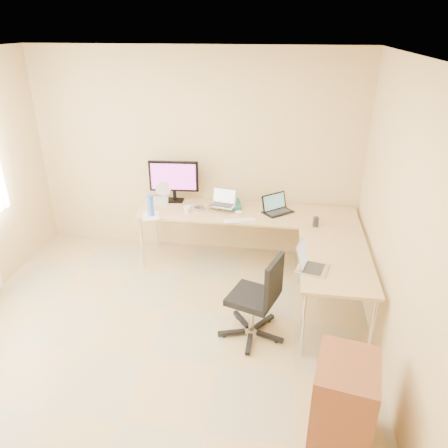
# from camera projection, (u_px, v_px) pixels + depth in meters

# --- Properties ---
(floor) EXTENTS (4.50, 4.50, 0.00)m
(floor) POSITION_uv_depth(u_px,v_px,m) (148.00, 357.00, 3.94)
(floor) COLOR tan
(floor) RESTS_ON ground
(ceiling) EXTENTS (4.50, 4.50, 0.00)m
(ceiling) POSITION_uv_depth(u_px,v_px,m) (118.00, 59.00, 2.83)
(ceiling) COLOR white
(ceiling) RESTS_ON ground
(wall_back) EXTENTS (4.50, 0.00, 4.50)m
(wall_back) POSITION_uv_depth(u_px,v_px,m) (195.00, 155.00, 5.40)
(wall_back) COLOR #DCB971
(wall_back) RESTS_ON ground
(wall_right) EXTENTS (0.00, 4.50, 4.50)m
(wall_right) POSITION_uv_depth(u_px,v_px,m) (411.00, 252.00, 3.10)
(wall_right) COLOR #DCB971
(wall_right) RESTS_ON ground
(desk_main) EXTENTS (2.65, 0.70, 0.73)m
(desk_main) POSITION_uv_depth(u_px,v_px,m) (247.00, 238.00, 5.34)
(desk_main) COLOR tan
(desk_main) RESTS_ON ground
(desk_return) EXTENTS (0.70, 1.30, 0.73)m
(desk_return) POSITION_uv_depth(u_px,v_px,m) (332.00, 289.00, 4.32)
(desk_return) COLOR tan
(desk_return) RESTS_ON ground
(monitor) EXTENTS (0.64, 0.25, 0.54)m
(monitor) POSITION_uv_depth(u_px,v_px,m) (174.00, 181.00, 5.38)
(monitor) COLOR black
(monitor) RESTS_ON desk_main
(book_stack) EXTENTS (0.29, 0.35, 0.05)m
(book_stack) POSITION_uv_depth(u_px,v_px,m) (231.00, 204.00, 5.33)
(book_stack) COLOR #1D6359
(book_stack) RESTS_ON desk_main
(laptop_center) EXTENTS (0.36, 0.30, 0.20)m
(laptop_center) POSITION_uv_depth(u_px,v_px,m) (222.00, 198.00, 5.17)
(laptop_center) COLOR #ADABC2
(laptop_center) RESTS_ON desk_main
(laptop_black) EXTENTS (0.43, 0.42, 0.22)m
(laptop_black) POSITION_uv_depth(u_px,v_px,m) (278.00, 204.00, 5.11)
(laptop_black) COLOR black
(laptop_black) RESTS_ON desk_main
(keyboard) EXTENTS (0.38, 0.21, 0.02)m
(keyboard) POSITION_uv_depth(u_px,v_px,m) (240.00, 221.00, 4.92)
(keyboard) COLOR silver
(keyboard) RESTS_ON desk_main
(mouse) EXTENTS (0.12, 0.10, 0.04)m
(mouse) POSITION_uv_depth(u_px,v_px,m) (239.00, 212.00, 5.12)
(mouse) COLOR white
(mouse) RESTS_ON desk_main
(mug) EXTENTS (0.11, 0.11, 0.09)m
(mug) POSITION_uv_depth(u_px,v_px,m) (187.00, 209.00, 5.13)
(mug) COLOR white
(mug) RESTS_ON desk_main
(cd_stack) EXTENTS (0.13, 0.13, 0.03)m
(cd_stack) POSITION_uv_depth(u_px,v_px,m) (200.00, 208.00, 5.23)
(cd_stack) COLOR #B3B4D8
(cd_stack) RESTS_ON desk_main
(water_bottle) EXTENTS (0.08, 0.08, 0.26)m
(water_bottle) POSITION_uv_depth(u_px,v_px,m) (150.00, 206.00, 5.01)
(water_bottle) COLOR blue
(water_bottle) RESTS_ON desk_main
(papers) EXTENTS (0.27, 0.32, 0.01)m
(papers) POSITION_uv_depth(u_px,v_px,m) (151.00, 216.00, 5.07)
(papers) COLOR white
(papers) RESTS_ON desk_main
(white_box) EXTENTS (0.23, 0.19, 0.07)m
(white_box) POSITION_uv_depth(u_px,v_px,m) (160.00, 201.00, 5.40)
(white_box) COLOR silver
(white_box) RESTS_ON desk_main
(desk_fan) EXTENTS (0.25, 0.25, 0.25)m
(desk_fan) POSITION_uv_depth(u_px,v_px,m) (164.00, 191.00, 5.46)
(desk_fan) COLOR silver
(desk_fan) RESTS_ON desk_main
(black_cup) EXTENTS (0.07, 0.07, 0.11)m
(black_cup) POSITION_uv_depth(u_px,v_px,m) (316.00, 222.00, 4.79)
(black_cup) COLOR black
(black_cup) RESTS_ON desk_main
(laptop_return) EXTENTS (0.39, 0.33, 0.22)m
(laptop_return) POSITION_uv_depth(u_px,v_px,m) (313.00, 259.00, 3.92)
(laptop_return) COLOR silver
(laptop_return) RESTS_ON desk_return
(office_chair) EXTENTS (0.69, 0.69, 0.91)m
(office_chair) POSITION_uv_depth(u_px,v_px,m) (252.00, 292.00, 4.03)
(office_chair) COLOR black
(office_chair) RESTS_ON ground
(cabinet) EXTENTS (0.50, 0.58, 0.72)m
(cabinet) POSITION_uv_depth(u_px,v_px,m) (343.00, 403.00, 3.03)
(cabinet) COLOR brown
(cabinet) RESTS_ON ground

